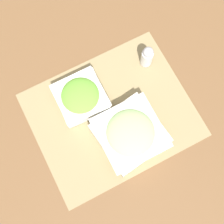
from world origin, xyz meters
name	(u,v)px	position (x,y,z in m)	size (l,w,h in m)	color
ground_plane	(112,115)	(0.00, 0.00, 0.00)	(3.00, 3.00, 0.00)	brown
placemat	(112,115)	(0.00, 0.00, 0.00)	(0.47, 0.39, 0.00)	#937F56
lettuce_bowl	(81,97)	(-0.06, 0.08, 0.04)	(0.14, 0.14, 0.06)	white
cucumber_bowl	(130,134)	(0.02, -0.08, 0.04)	(0.20, 0.20, 0.07)	silver
pepper_shaker	(147,56)	(0.17, 0.10, 0.05)	(0.04, 0.04, 0.09)	silver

